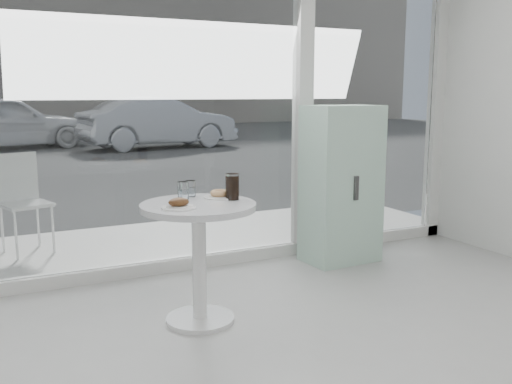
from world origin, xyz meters
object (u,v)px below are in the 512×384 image
main_table (199,238)px  water_tumbler_a (183,192)px  plate_fritter (179,204)px  patio_chair (22,196)px  cola_glass (232,187)px  mint_cabinet (341,184)px  water_tumbler_b (191,189)px  car_silver (159,123)px  car_white (4,122)px  plate_donut (220,195)px

main_table → water_tumbler_a: bearing=103.6°
plate_fritter → water_tumbler_a: water_tumbler_a is taller
patio_chair → cola_glass: cola_glass is taller
mint_cabinet → patio_chair: size_ratio=1.54×
water_tumbler_b → main_table: bearing=-99.4°
mint_cabinet → cola_glass: (-1.33, -0.71, 0.18)m
water_tumbler_a → water_tumbler_b: water_tumbler_a is taller
patio_chair → car_silver: 10.15m
car_white → water_tumbler_b: car_white is taller
plate_donut → water_tumbler_a: (-0.23, 0.05, 0.03)m
mint_cabinet → car_white: size_ratio=0.32×
car_silver → plate_donut: bearing=158.7°
patio_chair → plate_donut: 2.25m
water_tumbler_b → mint_cabinet: bearing=17.5°
cola_glass → patio_chair: bearing=118.5°
plate_donut → patio_chair: bearing=118.4°
car_white → water_tumbler_a: car_white is taller
main_table → patio_chair: bearing=112.8°
patio_chair → mint_cabinet: bearing=-45.4°
mint_cabinet → plate_donut: 1.53m
mint_cabinet → plate_fritter: mint_cabinet is taller
main_table → plate_fritter: (-0.16, -0.10, 0.25)m
patio_chair → cola_glass: size_ratio=5.19×
water_tumbler_b → cola_glass: cola_glass is taller
patio_chair → plate_donut: (1.06, -1.96, 0.25)m
car_silver → cola_glass: car_silver is taller
plate_fritter → patio_chair: bearing=108.2°
cola_glass → water_tumbler_b: bearing=131.3°
car_silver → water_tumbler_a: 11.67m
water_tumbler_a → cola_glass: size_ratio=0.69×
mint_cabinet → plate_donut: mint_cabinet is taller
patio_chair → plate_donut: size_ratio=4.18×
mint_cabinet → plate_fritter: 1.93m
patio_chair → water_tumbler_b: 2.06m
patio_chair → plate_fritter: bearing=-88.5°
car_white → plate_donut: size_ratio=19.88×
water_tumbler_b → cola_glass: (0.20, -0.23, 0.03)m
mint_cabinet → car_white: car_white is taller
plate_donut → car_white: bearing=93.1°
plate_donut → cola_glass: size_ratio=1.24×
car_white → plate_donut: bearing=170.5°
patio_chair → car_white: 10.76m
main_table → car_white: bearing=92.2°
plate_donut → water_tumbler_a: water_tumbler_a is taller
mint_cabinet → plate_donut: (-1.39, -0.62, 0.12)m
mint_cabinet → patio_chair: 2.79m
car_white → plate_fritter: (0.33, -12.93, 0.09)m
mint_cabinet → patio_chair: bearing=148.1°
main_table → plate_fritter: 0.31m
plate_fritter → car_white: bearing=91.5°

